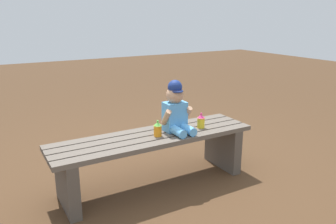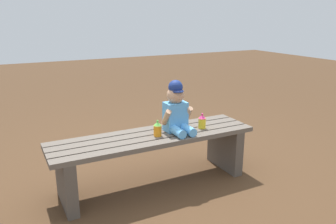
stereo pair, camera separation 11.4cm
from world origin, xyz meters
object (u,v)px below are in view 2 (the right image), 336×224
object	(u,v)px
park_bench	(154,151)
child_figure	(177,109)
sippy_cup_right	(202,121)
sippy_cup_left	(158,129)

from	to	relation	value
park_bench	child_figure	world-z (taller)	child_figure
child_figure	sippy_cup_right	size ratio (longest dim) A/B	3.26
park_bench	child_figure	size ratio (longest dim) A/B	3.94
park_bench	sippy_cup_left	bearing A→B (deg)	-71.65
park_bench	sippy_cup_left	size ratio (longest dim) A/B	12.85
child_figure	sippy_cup_right	world-z (taller)	child_figure
child_figure	sippy_cup_right	bearing A→B (deg)	-8.52
sippy_cup_right	park_bench	bearing A→B (deg)	174.48
sippy_cup_right	sippy_cup_left	bearing A→B (deg)	180.00
park_bench	child_figure	distance (m)	0.36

